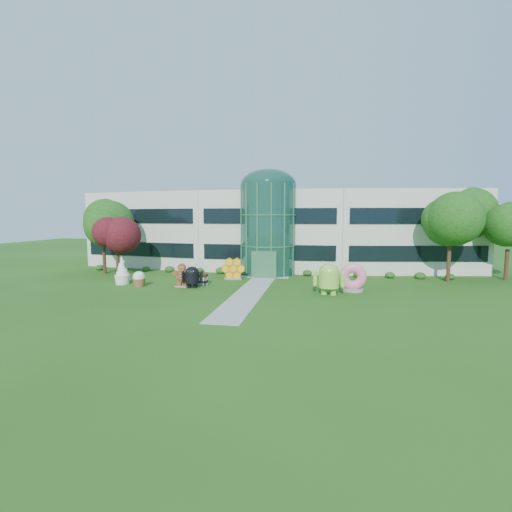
% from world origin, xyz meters
% --- Properties ---
extents(ground, '(140.00, 140.00, 0.00)m').
position_xyz_m(ground, '(0.00, 0.00, 0.00)').
color(ground, '#215114').
rests_on(ground, ground).
extents(building, '(46.00, 15.00, 9.30)m').
position_xyz_m(building, '(0.00, 18.00, 4.65)').
color(building, beige).
rests_on(building, ground).
extents(atrium, '(6.00, 6.00, 9.80)m').
position_xyz_m(atrium, '(0.00, 12.00, 4.90)').
color(atrium, '#194738').
rests_on(atrium, ground).
extents(walkway, '(2.40, 20.00, 0.04)m').
position_xyz_m(walkway, '(0.00, 2.00, 0.02)').
color(walkway, '#9E9E93').
rests_on(walkway, ground).
extents(tree_red, '(4.00, 4.00, 6.00)m').
position_xyz_m(tree_red, '(-15.50, 7.50, 3.00)').
color(tree_red, '#3F0C14').
rests_on(tree_red, ground).
extents(trees_backdrop, '(52.00, 8.00, 8.40)m').
position_xyz_m(trees_backdrop, '(0.00, 13.00, 4.20)').
color(trees_backdrop, '#1D4210').
rests_on(trees_backdrop, ground).
extents(android_green, '(2.92, 2.18, 3.03)m').
position_xyz_m(android_green, '(6.44, 1.74, 1.51)').
color(android_green, '#92D143').
rests_on(android_green, ground).
extents(android_black, '(2.16, 1.61, 2.25)m').
position_xyz_m(android_black, '(-5.48, 2.64, 1.13)').
color(android_black, black).
rests_on(android_black, ground).
extents(donut, '(2.37, 1.22, 2.41)m').
position_xyz_m(donut, '(8.46, 3.73, 1.20)').
color(donut, '#F05B8A').
rests_on(donut, ground).
extents(gingerbread, '(2.45, 1.27, 2.15)m').
position_xyz_m(gingerbread, '(-6.55, 2.97, 1.08)').
color(gingerbread, brown).
rests_on(gingerbread, ground).
extents(ice_cream_sandwich, '(2.29, 1.35, 0.96)m').
position_xyz_m(ice_cream_sandwich, '(-5.63, 4.33, 0.48)').
color(ice_cream_sandwich, black).
rests_on(ice_cream_sandwich, ground).
extents(honeycomb, '(2.63, 1.26, 1.98)m').
position_xyz_m(honeycomb, '(-2.95, 7.74, 0.99)').
color(honeycomb, yellow).
rests_on(honeycomb, ground).
extents(froyo, '(1.85, 1.85, 2.58)m').
position_xyz_m(froyo, '(-12.59, 3.27, 1.29)').
color(froyo, white).
rests_on(froyo, ground).
extents(cupcake, '(1.23, 1.23, 1.41)m').
position_xyz_m(cupcake, '(-10.46, 2.44, 0.70)').
color(cupcake, white).
rests_on(cupcake, ground).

